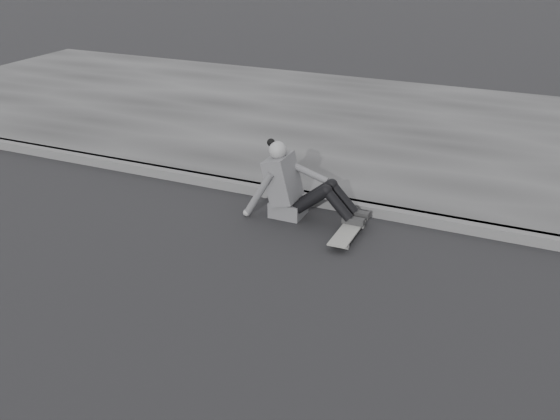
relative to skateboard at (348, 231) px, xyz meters
The scene contains 2 objects.
skateboard is the anchor object (origin of this frame).
seated_woman 0.83m from the skateboard, 161.47° to the left, with size 1.38×0.46×0.88m.
Camera 1 is at (-0.65, -3.71, 3.05)m, focal length 40.00 mm.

